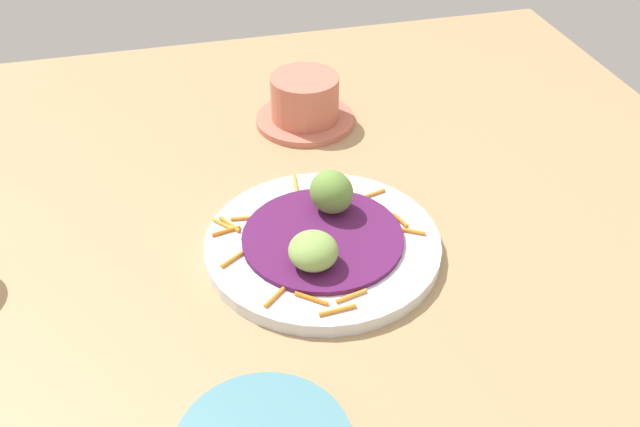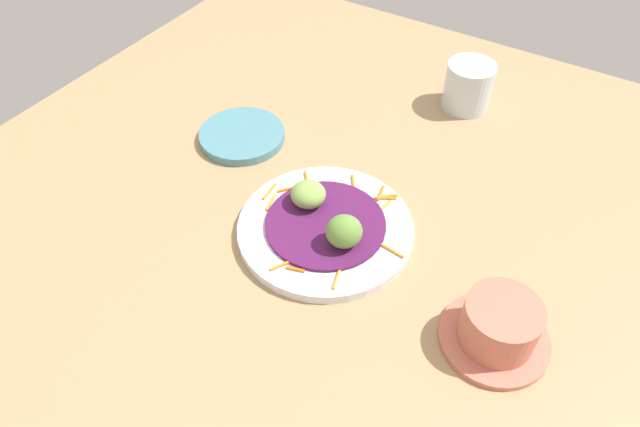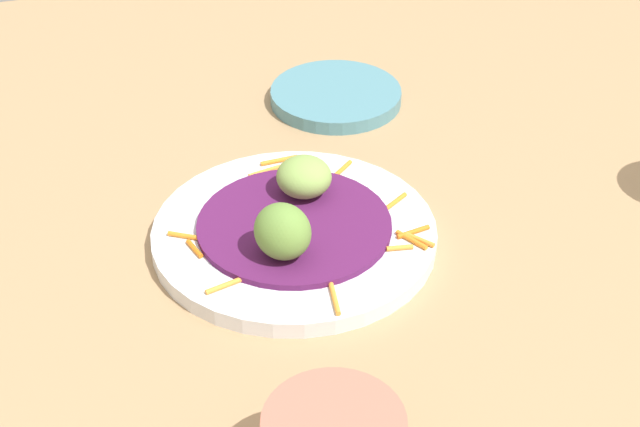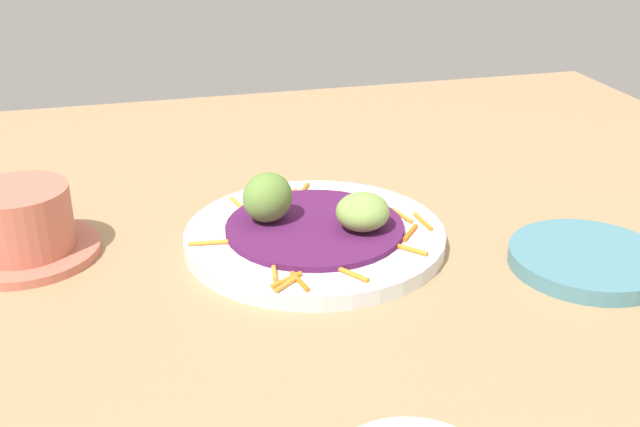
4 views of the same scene
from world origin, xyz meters
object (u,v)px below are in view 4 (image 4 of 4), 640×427
Objects in this scene: main_plate at (315,237)px; guac_scoop_left at (268,197)px; side_plate_small at (588,260)px; terracotta_bowl at (23,226)px; guac_scoop_center at (363,212)px.

main_plate is 5.02× the size of guac_scoop_left.
side_plate_small is (-12.03, -25.45, -3.52)cm from guac_scoop_left.
terracotta_bowl is (2.26, 21.21, -1.37)cm from guac_scoop_left.
guac_scoop_center reaches higher than side_plate_small.
side_plate_small is at bearing -107.02° from terracotta_bowl.
guac_scoop_left reaches higher than main_plate.
side_plate_small is at bearing -115.12° from main_plate.
side_plate_small is 48.85cm from terracotta_bowl.
guac_scoop_center is (-1.91, -3.88, 2.90)cm from main_plate.
terracotta_bowl is at bearing 83.91° from guac_scoop_left.
guac_scoop_center is 29.61cm from terracotta_bowl.
side_plate_small is 1.07× the size of terracotta_bowl.
guac_scoop_left reaches higher than side_plate_small.
guac_scoop_center is at bearing -101.87° from terracotta_bowl.
main_plate is 5.21cm from guac_scoop_center.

